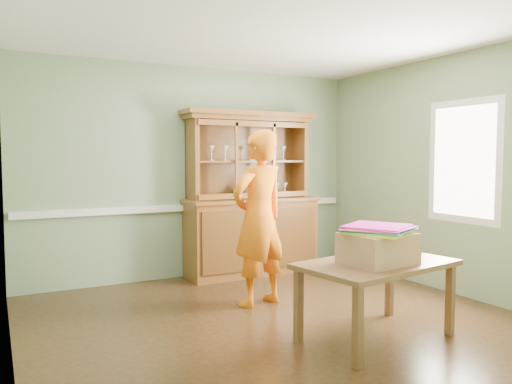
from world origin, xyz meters
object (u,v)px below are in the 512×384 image
dining_table (376,271)px  person (259,218)px  china_hutch (251,217)px  cardboard_box (378,248)px

dining_table → person: 1.44m
china_hutch → person: china_hutch is taller
china_hutch → dining_table: (-0.15, -2.63, -0.17)m
china_hutch → person: (-0.57, -1.29, 0.16)m
china_hutch → cardboard_box: 2.70m
dining_table → cardboard_box: size_ratio=2.58×
cardboard_box → person: size_ratio=0.30×
china_hutch → cardboard_box: (-0.20, -2.69, 0.04)m
china_hutch → dining_table: bearing=-93.2°
china_hutch → dining_table: size_ratio=1.50×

